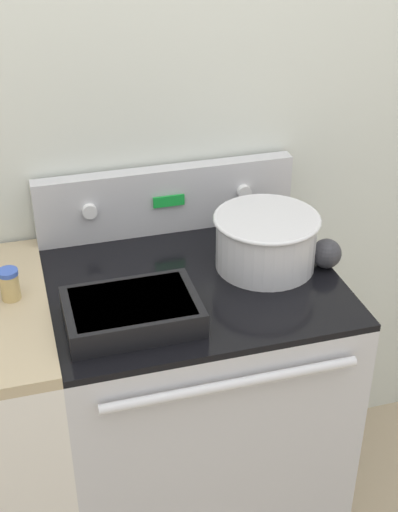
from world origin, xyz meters
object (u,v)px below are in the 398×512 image
object	(u,v)px
ladle	(324,252)
spice_jar_blue_cap	(10,284)
mixing_bowl	(266,238)
casserole_dish	(132,310)

from	to	relation	value
ladle	spice_jar_blue_cap	world-z (taller)	spice_jar_blue_cap
mixing_bowl	ladle	world-z (taller)	mixing_bowl
casserole_dish	spice_jar_blue_cap	distance (m)	0.32
casserole_dish	ladle	distance (m)	0.56
casserole_dish	ladle	world-z (taller)	ladle
mixing_bowl	casserole_dish	xyz separation A→B (m)	(-0.39, -0.16, -0.05)
mixing_bowl	spice_jar_blue_cap	world-z (taller)	mixing_bowl
casserole_dish	mixing_bowl	bearing A→B (deg)	22.17
casserole_dish	ladle	bearing A→B (deg)	12.69
casserole_dish	spice_jar_blue_cap	world-z (taller)	spice_jar_blue_cap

